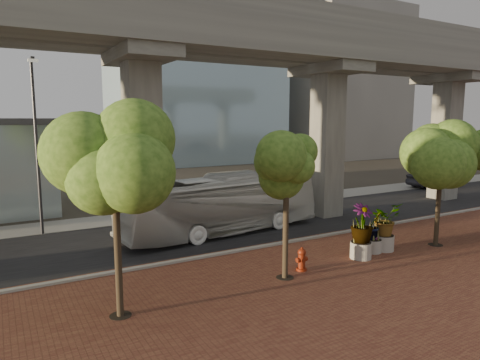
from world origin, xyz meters
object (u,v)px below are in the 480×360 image
transit_bus (222,205)px  fire_hydrant (302,259)px  parked_car (433,179)px  planter_front (385,222)px

transit_bus → fire_hydrant: bearing=175.4°
parked_car → planter_front: bearing=126.8°
parked_car → fire_hydrant: bearing=121.7°
parked_car → fire_hydrant: (-24.13, -11.47, -0.28)m
transit_bus → planter_front: transit_bus is taller
transit_bus → fire_hydrant: size_ratio=11.71×
parked_car → planter_front: size_ratio=2.16×
fire_hydrant → parked_car: bearing=25.4°
fire_hydrant → planter_front: size_ratio=0.43×
transit_bus → parked_car: transit_bus is taller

